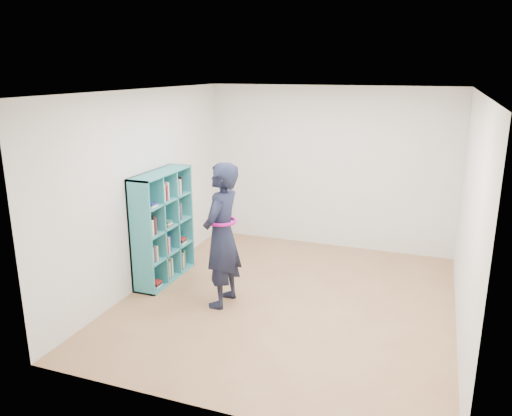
% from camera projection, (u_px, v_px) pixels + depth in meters
% --- Properties ---
extents(floor, '(4.50, 4.50, 0.00)m').
position_uv_depth(floor, '(288.00, 301.00, 6.34)').
color(floor, '#926442').
rests_on(floor, ground).
extents(ceiling, '(4.50, 4.50, 0.00)m').
position_uv_depth(ceiling, '(292.00, 91.00, 5.64)').
color(ceiling, white).
rests_on(ceiling, wall_back).
extents(wall_left, '(0.02, 4.50, 2.60)m').
position_uv_depth(wall_left, '(146.00, 189.00, 6.65)').
color(wall_left, silver).
rests_on(wall_left, floor).
extents(wall_right, '(0.02, 4.50, 2.60)m').
position_uv_depth(wall_right, '(469.00, 219.00, 5.33)').
color(wall_right, silver).
rests_on(wall_right, floor).
extents(wall_back, '(4.00, 0.02, 2.60)m').
position_uv_depth(wall_back, '(329.00, 168.00, 8.03)').
color(wall_back, silver).
rests_on(wall_back, floor).
extents(wall_front, '(4.00, 0.02, 2.60)m').
position_uv_depth(wall_front, '(210.00, 271.00, 3.96)').
color(wall_front, silver).
rests_on(wall_front, floor).
extents(bookshelf, '(0.33, 1.14, 1.53)m').
position_uv_depth(bookshelf, '(161.00, 227.00, 6.83)').
color(bookshelf, teal).
rests_on(bookshelf, floor).
extents(person, '(0.45, 0.67, 1.80)m').
position_uv_depth(person, '(222.00, 235.00, 6.04)').
color(person, black).
rests_on(person, floor).
extents(smartphone, '(0.01, 0.11, 0.14)m').
position_uv_depth(smartphone, '(214.00, 223.00, 6.12)').
color(smartphone, silver).
rests_on(smartphone, person).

